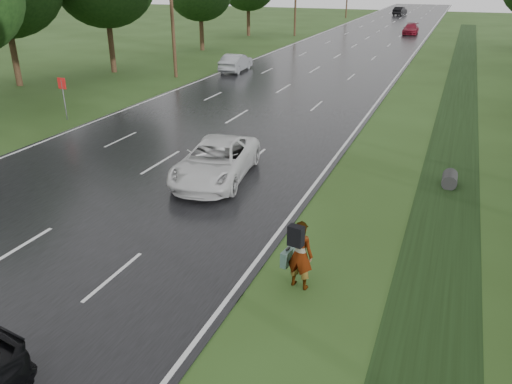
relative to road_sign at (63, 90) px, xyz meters
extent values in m
plane|color=#2B4518|center=(8.50, -12.00, -1.64)|extent=(220.00, 220.00, 0.00)
cube|color=black|center=(8.50, 33.00, -1.62)|extent=(14.00, 180.00, 0.04)
cube|color=silver|center=(15.25, 33.00, -1.60)|extent=(0.12, 180.00, 0.01)
cube|color=silver|center=(1.75, 33.00, -1.60)|extent=(0.12, 180.00, 0.01)
cube|color=silver|center=(8.50, 33.00, -1.60)|extent=(0.12, 180.00, 0.01)
cube|color=black|center=(20.00, 8.00, -1.64)|extent=(2.20, 120.00, 0.01)
cylinder|color=#2D2D2D|center=(20.00, -2.00, -1.39)|extent=(0.56, 1.00, 0.56)
cylinder|color=slate|center=(0.00, 0.00, -0.54)|extent=(0.06, 0.06, 2.20)
cube|color=red|center=(0.00, 0.00, 0.36)|extent=(0.50, 0.04, 0.60)
cylinder|color=#342615|center=(-0.70, 13.00, 3.36)|extent=(0.26, 0.26, 10.00)
cylinder|color=#342615|center=(-6.50, 13.00, 0.36)|extent=(0.44, 0.44, 4.00)
cylinder|color=#342615|center=(-5.70, 27.00, 0.04)|extent=(0.44, 0.44, 3.36)
cylinder|color=#342615|center=(-9.50, 6.00, 0.28)|extent=(0.44, 0.44, 3.84)
cylinder|color=#342615|center=(-6.30, 41.00, 0.12)|extent=(0.44, 0.44, 3.52)
imported|color=#A5998C|center=(16.70, -10.54, -0.70)|extent=(0.75, 0.56, 1.88)
cube|color=black|center=(16.65, -10.81, -0.04)|extent=(0.41, 0.29, 0.53)
cube|color=#405D53|center=(16.32, -10.37, -0.95)|extent=(0.26, 0.55, 0.43)
cube|color=black|center=(16.32, -10.37, -0.70)|extent=(0.08, 0.18, 0.04)
imported|color=silver|center=(11.50, -4.76, -0.87)|extent=(3.15, 5.58, 1.47)
imported|color=gray|center=(2.70, 16.84, -0.90)|extent=(1.76, 4.34, 1.40)
imported|color=maroon|center=(12.99, 50.16, -0.94)|extent=(1.95, 4.59, 1.32)
imported|color=black|center=(7.50, 82.95, -0.83)|extent=(2.27, 4.88, 1.55)
camera|label=1|loc=(19.72, -21.00, 5.78)|focal=35.00mm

